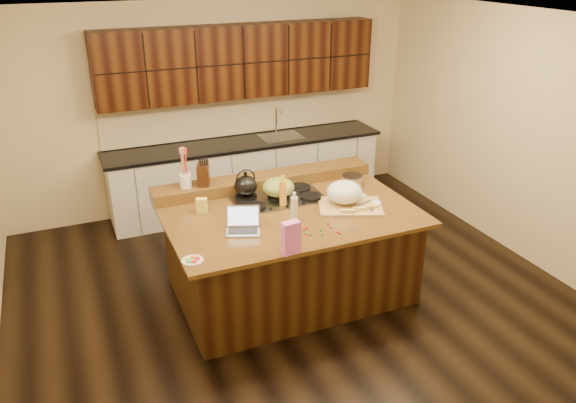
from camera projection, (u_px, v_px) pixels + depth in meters
name	position (u px, v px, depth m)	size (l,w,h in m)	color
room	(290.00, 170.00, 5.27)	(5.52, 5.02, 2.72)	black
island	(290.00, 252.00, 5.63)	(2.40, 1.60, 0.92)	black
back_ledge	(264.00, 180.00, 6.01)	(2.40, 0.30, 0.12)	black
cooktop	(278.00, 198.00, 5.69)	(0.92, 0.52, 0.05)	gray
back_counter	(245.00, 137.00, 7.39)	(3.70, 0.66, 2.40)	silver
kettle	(246.00, 186.00, 5.64)	(0.23, 0.23, 0.21)	black
green_bowl	(278.00, 187.00, 5.64)	(0.33, 0.33, 0.18)	olive
laptop	(243.00, 224.00, 5.05)	(0.37, 0.33, 0.21)	#B7B7BC
oil_bottle	(283.00, 193.00, 5.49)	(0.07, 0.07, 0.27)	#F89E2B
vinegar_bottle	(294.00, 210.00, 5.17)	(0.06, 0.06, 0.25)	silver
wooden_tray	(346.00, 195.00, 5.51)	(0.73, 0.64, 0.25)	tan
ramekin_a	(376.00, 204.00, 5.54)	(0.10, 0.10, 0.04)	white
ramekin_b	(356.00, 188.00, 5.90)	(0.10, 0.10, 0.04)	white
ramekin_c	(361.00, 197.00, 5.69)	(0.10, 0.10, 0.04)	white
strainer_bowl	(352.00, 181.00, 6.03)	(0.24, 0.24, 0.09)	#996B3F
kitchen_timer	(372.00, 210.00, 5.39)	(0.08, 0.08, 0.07)	silver
pink_bag	(291.00, 238.00, 4.63)	(0.15, 0.08, 0.29)	#E96EC6
candy_plate	(192.00, 260.00, 4.56)	(0.18, 0.18, 0.01)	white
package_box	(202.00, 206.00, 5.38)	(0.10, 0.07, 0.14)	#E3DC50
utensil_crock	(186.00, 181.00, 5.65)	(0.12, 0.12, 0.14)	white
knife_block	(203.00, 174.00, 5.70)	(0.11, 0.18, 0.22)	black
gumdrop_0	(304.00, 229.00, 5.07)	(0.02, 0.02, 0.02)	red
gumdrop_1	(286.00, 238.00, 4.92)	(0.02, 0.02, 0.02)	#198C26
gumdrop_2	(328.00, 224.00, 5.17)	(0.02, 0.02, 0.02)	red
gumdrop_3	(311.00, 234.00, 4.97)	(0.02, 0.02, 0.02)	#198C26
gumdrop_4	(339.00, 233.00, 5.00)	(0.02, 0.02, 0.02)	red
gumdrop_5	(327.00, 223.00, 5.18)	(0.02, 0.02, 0.02)	#198C26
gumdrop_6	(307.00, 228.00, 5.09)	(0.02, 0.02, 0.02)	red
gumdrop_7	(295.00, 233.00, 5.00)	(0.02, 0.02, 0.02)	#198C26
gumdrop_8	(307.00, 235.00, 4.96)	(0.02, 0.02, 0.02)	red
gumdrop_9	(304.00, 233.00, 5.00)	(0.02, 0.02, 0.02)	#198C26
gumdrop_10	(337.00, 232.00, 5.02)	(0.02, 0.02, 0.02)	red
gumdrop_11	(321.00, 230.00, 5.05)	(0.02, 0.02, 0.02)	#198C26
gumdrop_12	(298.00, 228.00, 5.08)	(0.02, 0.02, 0.02)	red
gumdrop_13	(322.00, 235.00, 4.97)	(0.02, 0.02, 0.02)	#198C26
gumdrop_14	(331.00, 227.00, 5.10)	(0.02, 0.02, 0.02)	red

